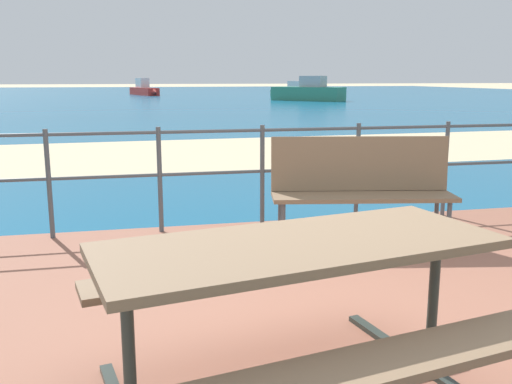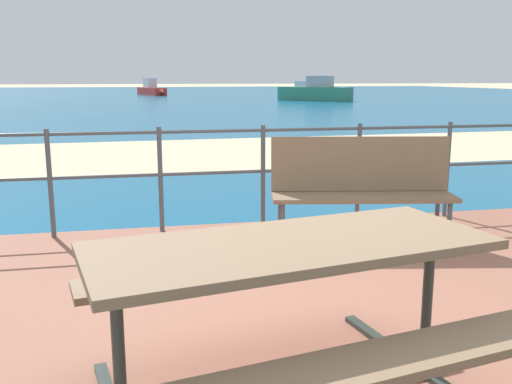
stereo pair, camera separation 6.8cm
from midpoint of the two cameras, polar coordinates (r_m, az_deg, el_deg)
name	(u,v)px [view 2 (the right image)]	position (r m, az deg, el deg)	size (l,w,h in m)	color
ground_plane	(354,343)	(3.41, 10.46, -14.81)	(240.00, 240.00, 0.00)	beige
patio_paving	(354,338)	(3.39, 10.48, -14.36)	(6.40, 5.20, 0.06)	#935B47
sea_water	(154,97)	(42.86, -10.27, 9.40)	(90.00, 90.00, 0.01)	#145B84
beach_strip	(199,153)	(11.37, -5.61, 3.96)	(54.00, 4.83, 0.01)	beige
picnic_table	(291,281)	(2.43, 4.42, -9.02)	(1.93, 1.65, 0.77)	#7A6047
park_bench	(362,182)	(4.98, 11.03, 1.00)	(1.61, 0.69, 0.93)	#7A6047
railing_fence	(263,164)	(5.45, 1.07, 2.83)	(5.94, 0.04, 0.99)	#4C5156
boat_near	(307,92)	(43.96, 5.25, 10.05)	(3.97, 4.60, 1.18)	#338466
boat_mid	(314,92)	(36.55, 5.95, 10.03)	(4.40, 4.47, 1.55)	#338466
boat_far	(152,89)	(48.39, -10.48, 10.17)	(2.35, 5.21, 1.40)	red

